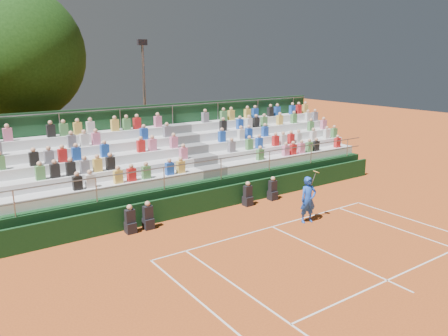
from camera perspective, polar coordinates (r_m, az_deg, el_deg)
ground at (r=18.32m, az=6.31°, el=-7.66°), size 90.00×90.00×0.00m
courtside_wall at (r=20.52m, az=0.48°, el=-3.69°), size 20.00×0.15×1.00m
line_officials at (r=19.37m, az=-2.46°, el=-4.87°), size 7.85×0.40×1.19m
grandstand at (r=22.98m, az=-4.17°, el=-0.27°), size 20.00×5.20×4.40m
tennis_player at (r=18.75m, az=10.94°, el=-4.08°), size 0.94×0.63×2.22m
tree_east at (r=26.48m, az=-25.70°, el=13.23°), size 7.34×7.34×10.68m
floodlight_mast at (r=28.65m, az=-10.37°, el=9.58°), size 0.60×0.25×7.95m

